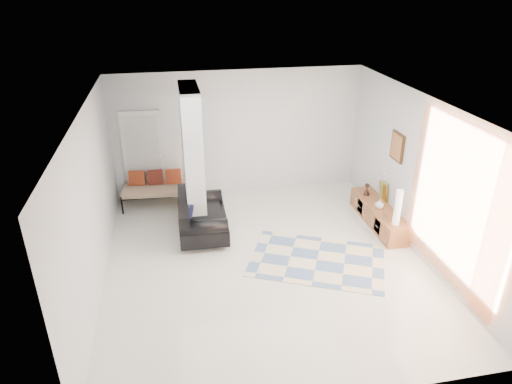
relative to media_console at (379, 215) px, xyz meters
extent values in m
plane|color=white|center=(-2.52, -0.90, -0.20)|extent=(6.00, 6.00, 0.00)
plane|color=white|center=(-2.52, -0.90, 2.60)|extent=(6.00, 6.00, 0.00)
plane|color=silver|center=(-2.52, 2.10, 1.20)|extent=(6.00, 0.00, 6.00)
plane|color=silver|center=(-2.52, -3.90, 1.20)|extent=(6.00, 0.00, 6.00)
plane|color=silver|center=(-5.27, -0.90, 1.20)|extent=(0.00, 6.00, 6.00)
plane|color=silver|center=(0.23, -0.90, 1.20)|extent=(0.00, 6.00, 6.00)
cube|color=silver|center=(-3.62, 0.70, 1.20)|extent=(0.35, 1.20, 2.80)
cube|color=white|center=(-4.62, 2.06, 0.82)|extent=(0.85, 0.06, 2.04)
plane|color=#FA7F41|center=(0.15, -2.05, 1.25)|extent=(0.00, 2.55, 2.55)
cube|color=#3C2510|center=(0.20, 0.00, 1.45)|extent=(0.04, 0.45, 0.55)
cube|color=brown|center=(0.00, 0.00, 0.00)|extent=(0.45, 1.90, 0.40)
cube|color=#3C2510|center=(-0.22, -0.43, 0.00)|extent=(0.02, 0.25, 0.28)
cube|color=#3C2510|center=(-0.22, 0.42, 0.00)|extent=(0.02, 0.25, 0.28)
cube|color=gold|center=(0.18, 0.26, 0.40)|extent=(0.09, 0.32, 0.40)
cube|color=silver|center=(-0.10, -0.43, 0.26)|extent=(0.04, 0.10, 0.12)
cylinder|color=silver|center=(-3.89, -0.32, -0.15)|extent=(0.05, 0.05, 0.10)
cylinder|color=silver|center=(-3.85, 0.93, -0.15)|extent=(0.05, 0.05, 0.10)
cylinder|color=silver|center=(-3.19, -0.34, -0.15)|extent=(0.05, 0.05, 0.10)
cylinder|color=silver|center=(-3.15, 0.91, -0.15)|extent=(0.05, 0.05, 0.10)
cube|color=black|center=(-3.52, 0.30, 0.05)|extent=(0.94, 1.52, 0.30)
cube|color=black|center=(-3.87, 0.31, 0.38)|extent=(0.24, 1.50, 0.36)
cylinder|color=black|center=(-3.54, -0.33, 0.28)|extent=(0.86, 0.30, 0.28)
cylinder|color=black|center=(-3.50, 0.92, 0.28)|extent=(0.86, 0.30, 0.28)
cube|color=black|center=(-3.75, 0.30, 0.40)|extent=(0.16, 0.55, 0.31)
cylinder|color=black|center=(-5.13, 1.41, 0.00)|extent=(0.04, 0.04, 0.40)
cylinder|color=black|center=(-3.46, 1.30, 0.00)|extent=(0.04, 0.04, 0.40)
cylinder|color=black|center=(-5.08, 2.10, 0.00)|extent=(0.04, 0.04, 0.40)
cylinder|color=black|center=(-3.42, 1.98, 0.00)|extent=(0.04, 0.04, 0.40)
cube|color=beige|center=(-4.27, 1.70, 0.18)|extent=(1.73, 0.82, 0.12)
cube|color=#93351A|center=(-4.80, 1.88, 0.40)|extent=(0.35, 0.19, 0.33)
cube|color=#5D2117|center=(-4.41, 1.86, 0.40)|extent=(0.35, 0.19, 0.33)
cube|color=#93351A|center=(-4.02, 1.83, 0.40)|extent=(0.35, 0.19, 0.33)
cube|color=beige|center=(-1.62, -1.04, -0.20)|extent=(2.75, 2.37, 0.01)
cylinder|color=silver|center=(-0.02, -0.72, 0.54)|extent=(0.13, 0.13, 0.69)
imported|color=silver|center=(-0.05, -0.07, 0.29)|extent=(0.20, 0.20, 0.19)
camera|label=1|loc=(-3.97, -7.50, 4.40)|focal=32.00mm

